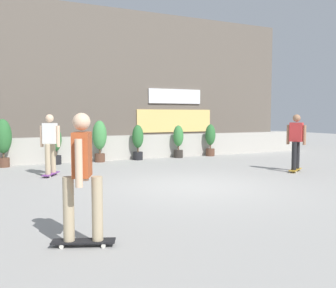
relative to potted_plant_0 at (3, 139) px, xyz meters
The scene contains 12 objects.
ground_plane 6.86m from the potted_plant_0, 54.68° to the right, with size 48.00×48.00×0.00m, color #9E9B96.
planter_wall 3.98m from the potted_plant_0, ahead, with size 18.00×0.40×0.90m, color #B2ADA3.
building_backdrop 6.39m from the potted_plant_0, 48.48° to the left, with size 20.00×2.08×6.50m.
potted_plant_0 is the anchor object (origin of this frame).
potted_plant_1 1.64m from the potted_plant_0, ahead, with size 0.40×0.40×1.28m.
potted_plant_2 3.16m from the potted_plant_0, ahead, with size 0.50×0.50×1.48m.
potted_plant_3 4.62m from the potted_plant_0, ahead, with size 0.42×0.42×1.31m.
potted_plant_4 6.32m from the potted_plant_0, ahead, with size 0.40×0.40×1.28m.
potted_plant_5 7.80m from the potted_plant_0, ahead, with size 0.42×0.42×1.30m.
skater_mid_plaza 8.41m from the potted_plant_0, 85.44° to the right, with size 0.82×0.53×1.70m.
skater_by_wall_left 9.12m from the potted_plant_0, 31.59° to the right, with size 0.79×0.59×1.70m.
skater_by_wall_right 2.73m from the potted_plant_0, 66.09° to the right, with size 0.59×0.79×1.70m.
Camera 1 is at (-4.29, -7.48, 1.66)m, focal length 39.88 mm.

